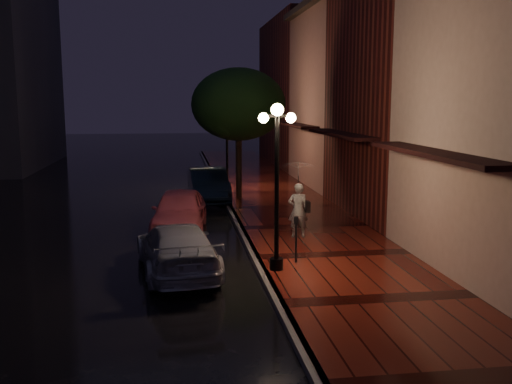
{
  "coord_description": "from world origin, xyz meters",
  "views": [
    {
      "loc": [
        -2.21,
        -19.21,
        4.55
      ],
      "look_at": [
        0.53,
        0.01,
        1.4
      ],
      "focal_mm": 40.0,
      "sensor_mm": 36.0,
      "label": 1
    }
  ],
  "objects_px": {
    "streetlamp_near": "(277,177)",
    "street_tree": "(239,107)",
    "silver_car": "(177,249)",
    "woman_with_umbrella": "(298,187)",
    "pink_car": "(180,211)",
    "navy_car": "(208,185)",
    "streetlamp_far": "(227,139)",
    "parking_meter": "(296,234)"
  },
  "relations": [
    {
      "from": "streetlamp_far",
      "to": "woman_with_umbrella",
      "type": "xyz_separation_m",
      "value": [
        1.33,
        -10.56,
        -0.81
      ]
    },
    {
      "from": "streetlamp_far",
      "to": "pink_car",
      "type": "height_order",
      "value": "streetlamp_far"
    },
    {
      "from": "street_tree",
      "to": "navy_car",
      "type": "bearing_deg",
      "value": 169.33
    },
    {
      "from": "street_tree",
      "to": "pink_car",
      "type": "xyz_separation_m",
      "value": [
        -2.71,
        -5.66,
        -3.5
      ]
    },
    {
      "from": "streetlamp_far",
      "to": "pink_car",
      "type": "bearing_deg",
      "value": -105.82
    },
    {
      "from": "street_tree",
      "to": "woman_with_umbrella",
      "type": "height_order",
      "value": "street_tree"
    },
    {
      "from": "street_tree",
      "to": "parking_meter",
      "type": "relative_size",
      "value": 4.5
    },
    {
      "from": "streetlamp_near",
      "to": "street_tree",
      "type": "height_order",
      "value": "street_tree"
    },
    {
      "from": "street_tree",
      "to": "parking_meter",
      "type": "height_order",
      "value": "street_tree"
    },
    {
      "from": "streetlamp_near",
      "to": "street_tree",
      "type": "distance_m",
      "value": 11.12
    },
    {
      "from": "streetlamp_far",
      "to": "navy_car",
      "type": "height_order",
      "value": "streetlamp_far"
    },
    {
      "from": "streetlamp_near",
      "to": "woman_with_umbrella",
      "type": "relative_size",
      "value": 1.74
    },
    {
      "from": "silver_car",
      "to": "parking_meter",
      "type": "bearing_deg",
      "value": 173.5
    },
    {
      "from": "street_tree",
      "to": "parking_meter",
      "type": "bearing_deg",
      "value": -87.84
    },
    {
      "from": "street_tree",
      "to": "woman_with_umbrella",
      "type": "relative_size",
      "value": 2.34
    },
    {
      "from": "streetlamp_near",
      "to": "silver_car",
      "type": "height_order",
      "value": "streetlamp_near"
    },
    {
      "from": "street_tree",
      "to": "woman_with_umbrella",
      "type": "bearing_deg",
      "value": -81.95
    },
    {
      "from": "navy_car",
      "to": "streetlamp_far",
      "type": "bearing_deg",
      "value": 65.75
    },
    {
      "from": "streetlamp_near",
      "to": "parking_meter",
      "type": "xyz_separation_m",
      "value": [
        0.65,
        0.59,
        -1.67
      ]
    },
    {
      "from": "navy_car",
      "to": "silver_car",
      "type": "bearing_deg",
      "value": -99.8
    },
    {
      "from": "streetlamp_near",
      "to": "pink_car",
      "type": "relative_size",
      "value": 0.98
    },
    {
      "from": "silver_car",
      "to": "streetlamp_near",
      "type": "bearing_deg",
      "value": 160.69
    },
    {
      "from": "streetlamp_far",
      "to": "streetlamp_near",
      "type": "bearing_deg",
      "value": -90.0
    },
    {
      "from": "streetlamp_near",
      "to": "navy_car",
      "type": "bearing_deg",
      "value": 95.68
    },
    {
      "from": "streetlamp_near",
      "to": "silver_car",
      "type": "xyz_separation_m",
      "value": [
        -2.57,
        0.54,
        -1.93
      ]
    },
    {
      "from": "parking_meter",
      "to": "pink_car",
      "type": "bearing_deg",
      "value": 142.66
    },
    {
      "from": "streetlamp_far",
      "to": "parking_meter",
      "type": "distance_m",
      "value": 13.53
    },
    {
      "from": "streetlamp_far",
      "to": "parking_meter",
      "type": "relative_size",
      "value": 3.34
    },
    {
      "from": "silver_car",
      "to": "woman_with_umbrella",
      "type": "relative_size",
      "value": 1.86
    },
    {
      "from": "silver_car",
      "to": "street_tree",
      "type": "bearing_deg",
      "value": -112.54
    },
    {
      "from": "street_tree",
      "to": "navy_car",
      "type": "xyz_separation_m",
      "value": [
        -1.38,
        0.26,
        -3.49
      ]
    },
    {
      "from": "streetlamp_far",
      "to": "street_tree",
      "type": "relative_size",
      "value": 0.74
    },
    {
      "from": "silver_car",
      "to": "woman_with_umbrella",
      "type": "distance_m",
      "value": 4.98
    },
    {
      "from": "silver_car",
      "to": "parking_meter",
      "type": "height_order",
      "value": "parking_meter"
    },
    {
      "from": "street_tree",
      "to": "silver_car",
      "type": "bearing_deg",
      "value": -105.12
    },
    {
      "from": "navy_car",
      "to": "woman_with_umbrella",
      "type": "bearing_deg",
      "value": -74.72
    },
    {
      "from": "woman_with_umbrella",
      "to": "pink_car",
      "type": "bearing_deg",
      "value": -19.43
    },
    {
      "from": "woman_with_umbrella",
      "to": "parking_meter",
      "type": "xyz_separation_m",
      "value": [
        -0.68,
        -2.85,
        -0.86
      ]
    },
    {
      "from": "streetlamp_near",
      "to": "navy_car",
      "type": "height_order",
      "value": "streetlamp_near"
    },
    {
      "from": "streetlamp_far",
      "to": "parking_meter",
      "type": "bearing_deg",
      "value": -87.22
    },
    {
      "from": "navy_car",
      "to": "parking_meter",
      "type": "bearing_deg",
      "value": -82.69
    },
    {
      "from": "streetlamp_far",
      "to": "woman_with_umbrella",
      "type": "relative_size",
      "value": 1.74
    }
  ]
}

